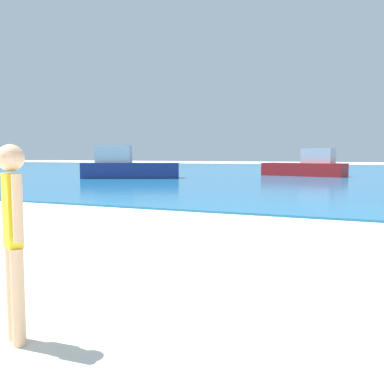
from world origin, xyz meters
TOP-DOWN VIEW (x-y plane):
  - water at (0.00, 41.84)m, footprint 160.00×60.00m
  - person_standing at (0.07, 4.06)m, footprint 0.33×0.22m
  - boat_near at (-11.77, 24.70)m, footprint 6.32×4.24m
  - boat_far at (-1.64, 31.91)m, footprint 5.93×2.95m

SIDE VIEW (x-z plane):
  - water at x=0.00m, z-range 0.00..0.06m
  - boat_far at x=-1.64m, z-range -0.24..1.69m
  - boat_near at x=-11.77m, z-range -0.26..1.80m
  - person_standing at x=0.07m, z-range 0.11..1.71m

